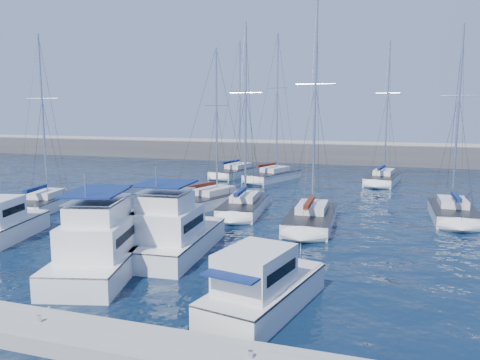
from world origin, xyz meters
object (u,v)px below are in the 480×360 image
(sailboat_mid_e, at_px, (453,212))
(sailboat_back_a, at_px, (237,172))
(sailboat_mid_d, at_px, (311,218))
(sailboat_back_b, at_px, (273,175))
(sailboat_back_c, at_px, (383,178))
(motor_yacht_port_inner, at_px, (107,247))
(motor_yacht_stbd_outer, at_px, (262,290))
(motor_yacht_port_outer, at_px, (4,225))
(motor_yacht_stbd_inner, at_px, (172,235))
(sailboat_mid_a, at_px, (44,203))
(sailboat_mid_c, at_px, (244,206))
(sailboat_mid_b, at_px, (211,200))

(sailboat_mid_e, height_order, sailboat_back_a, sailboat_back_a)
(sailboat_mid_d, height_order, sailboat_mid_e, sailboat_mid_d)
(sailboat_back_b, relative_size, sailboat_back_c, 1.07)
(motor_yacht_port_inner, bearing_deg, sailboat_back_a, 82.77)
(motor_yacht_stbd_outer, height_order, sailboat_mid_e, sailboat_mid_e)
(motor_yacht_port_outer, relative_size, motor_yacht_stbd_inner, 0.79)
(sailboat_mid_a, relative_size, sailboat_back_c, 0.90)
(motor_yacht_stbd_outer, height_order, sailboat_mid_c, sailboat_mid_c)
(motor_yacht_port_outer, bearing_deg, sailboat_back_a, 69.02)
(motor_yacht_stbd_outer, bearing_deg, sailboat_mid_b, 128.64)
(sailboat_mid_e, relative_size, sailboat_back_c, 0.91)
(sailboat_mid_e, bearing_deg, sailboat_mid_b, -178.33)
(sailboat_mid_b, relative_size, sailboat_mid_c, 0.90)
(motor_yacht_port_outer, distance_m, sailboat_mid_e, 31.89)
(motor_yacht_stbd_inner, bearing_deg, sailboat_mid_e, 37.54)
(motor_yacht_port_inner, bearing_deg, sailboat_back_b, 74.33)
(motor_yacht_port_outer, bearing_deg, motor_yacht_stbd_inner, -10.43)
(sailboat_back_a, bearing_deg, motor_yacht_stbd_inner, -66.46)
(sailboat_back_a, xyz_separation_m, sailboat_back_b, (5.27, -1.99, 0.01))
(sailboat_back_a, distance_m, sailboat_back_c, 17.92)
(sailboat_back_b, bearing_deg, motor_yacht_stbd_inner, -67.80)
(motor_yacht_port_inner, bearing_deg, sailboat_mid_a, 125.80)
(sailboat_back_b, xyz_separation_m, sailboat_back_c, (12.64, 1.54, -0.01))
(motor_yacht_stbd_outer, bearing_deg, sailboat_mid_d, 103.75)
(sailboat_mid_c, bearing_deg, sailboat_mid_e, 4.11)
(motor_yacht_stbd_inner, height_order, sailboat_back_b, sailboat_back_b)
(motor_yacht_port_outer, distance_m, motor_yacht_stbd_inner, 11.61)
(sailboat_mid_d, bearing_deg, sailboat_back_a, 117.39)
(sailboat_mid_a, distance_m, sailboat_back_c, 36.00)
(sailboat_back_b, bearing_deg, motor_yacht_stbd_outer, -57.63)
(motor_yacht_port_outer, relative_size, motor_yacht_stbd_outer, 0.95)
(motor_yacht_port_outer, relative_size, motor_yacht_port_inner, 0.62)
(motor_yacht_port_outer, xyz_separation_m, sailboat_mid_d, (18.01, 9.95, -0.41))
(sailboat_mid_a, xyz_separation_m, sailboat_mid_c, (16.37, 3.95, 0.00))
(sailboat_mid_a, height_order, sailboat_back_c, sailboat_back_c)
(motor_yacht_stbd_outer, height_order, sailboat_back_a, sailboat_back_a)
(motor_yacht_stbd_outer, height_order, sailboat_back_c, sailboat_back_c)
(sailboat_mid_b, bearing_deg, sailboat_mid_a, -136.08)
(motor_yacht_port_outer, xyz_separation_m, motor_yacht_port_inner, (9.39, -2.63, 0.19))
(motor_yacht_port_outer, distance_m, sailboat_mid_d, 20.58)
(sailboat_mid_c, relative_size, sailboat_back_c, 0.94)
(motor_yacht_port_outer, distance_m, motor_yacht_stbd_outer, 19.35)
(sailboat_mid_c, xyz_separation_m, sailboat_mid_e, (15.87, 2.84, -0.01))
(motor_yacht_port_outer, relative_size, sailboat_mid_c, 0.45)
(motor_yacht_stbd_inner, xyz_separation_m, sailboat_mid_a, (-15.88, 7.97, -0.60))
(sailboat_mid_a, height_order, sailboat_back_b, sailboat_back_b)
(sailboat_mid_d, relative_size, sailboat_back_a, 0.94)
(sailboat_back_b, height_order, sailboat_back_c, sailboat_back_b)
(motor_yacht_port_inner, height_order, sailboat_back_a, sailboat_back_a)
(sailboat_mid_d, height_order, sailboat_back_c, sailboat_back_c)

